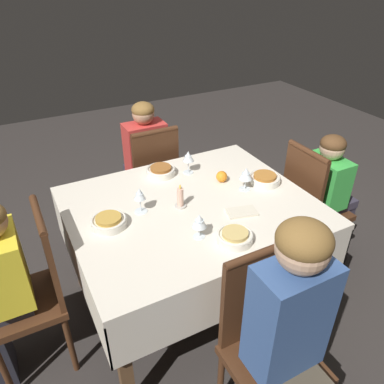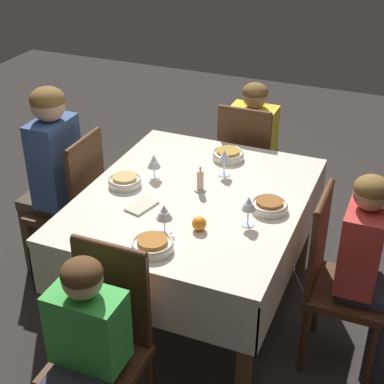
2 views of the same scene
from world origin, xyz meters
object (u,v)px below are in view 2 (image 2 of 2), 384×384
object	(u,v)px
dining_table	(194,211)
bowl_west	(228,155)
person_child_red	(371,271)
candle_centerpiece	(200,182)
chair_east	(103,341)
bowl_south	(125,181)
wine_glass_east	(164,213)
person_adult_denim	(50,173)
chair_north	(336,276)
wine_glass_south	(154,162)
wine_glass_west	(224,157)
bowl_east	(152,245)
bowl_north	(269,205)
orange_fruit	(199,224)
wine_glass_north	(249,205)
person_child_yellow	(255,147)
person_child_green	(82,362)
chair_west	(247,165)
chair_south	(74,203)
napkin_red_folded	(142,206)

from	to	relation	value
dining_table	bowl_west	xyz separation A→B (m)	(-0.47, 0.02, 0.12)
dining_table	person_child_red	distance (m)	0.94
candle_centerpiece	chair_east	bearing A→B (deg)	-3.69
bowl_south	chair_east	bearing A→B (deg)	21.37
wine_glass_east	bowl_west	distance (m)	0.83
person_adult_denim	bowl_south	xyz separation A→B (m)	(0.08, 0.54, 0.10)
chair_north	wine_glass_south	bearing A→B (deg)	80.86
wine_glass_east	wine_glass_west	bearing A→B (deg)	173.92
dining_table	wine_glass_south	bearing A→B (deg)	-109.80
bowl_east	wine_glass_west	distance (m)	0.80
person_adult_denim	candle_centerpiece	distance (m)	0.94
bowl_north	bowl_west	size ratio (longest dim) A/B	1.01
dining_table	person_adult_denim	distance (m)	0.92
bowl_east	orange_fruit	distance (m)	0.26
wine_glass_north	wine_glass_south	bearing A→B (deg)	-112.56
bowl_north	person_child_red	bearing A→B (deg)	81.52
person_child_yellow	wine_glass_south	bearing A→B (deg)	72.95
wine_glass_east	wine_glass_west	distance (m)	0.64
person_child_red	person_child_green	distance (m)	1.39
chair_west	wine_glass_north	distance (m)	1.15
chair_west	bowl_west	bearing A→B (deg)	90.89
person_child_yellow	person_child_green	bearing A→B (deg)	88.14
bowl_west	wine_glass_north	bearing A→B (deg)	27.02
wine_glass_west	wine_glass_east	bearing A→B (deg)	-6.08
bowl_west	wine_glass_west	bearing A→B (deg)	12.74
chair_west	bowl_east	size ratio (longest dim) A/B	4.99
chair_west	orange_fruit	bearing A→B (deg)	96.17
chair_west	person_adult_denim	size ratio (longest dim) A/B	0.79
chair_north	chair_east	xyz separation A→B (m)	(0.82, -0.83, 0.00)
wine_glass_south	bowl_east	bearing A→B (deg)	24.79
chair_north	bowl_east	bearing A→B (deg)	120.19
bowl_north	candle_centerpiece	xyz separation A→B (m)	(-0.05, -0.39, 0.02)
wine_glass_west	chair_south	bearing A→B (deg)	-74.20
person_child_red	bowl_east	distance (m)	1.04
bowl_west	wine_glass_west	world-z (taller)	wine_glass_west
wine_glass_west	napkin_red_folded	world-z (taller)	wine_glass_west
candle_centerpiece	napkin_red_folded	xyz separation A→B (m)	(0.27, -0.21, -0.05)
bowl_north	napkin_red_folded	bearing A→B (deg)	-70.32
wine_glass_south	napkin_red_folded	bearing A→B (deg)	13.62
person_child_red	wine_glass_south	world-z (taller)	person_child_red
chair_south	dining_table	bearing A→B (deg)	87.28
napkin_red_folded	dining_table	bearing A→B (deg)	135.82
person_child_red	person_child_yellow	bearing A→B (deg)	39.35
wine_glass_north	wine_glass_east	bearing A→B (deg)	-59.00
wine_glass_south	bowl_west	distance (m)	0.48
person_child_red	wine_glass_south	bearing A→B (deg)	82.04
wine_glass_north	wine_glass_west	world-z (taller)	wine_glass_north
person_adult_denim	person_child_red	xyz separation A→B (m)	(0.11, 1.86, -0.09)
chair_east	napkin_red_folded	distance (m)	0.74
chair_north	chair_south	bearing A→B (deg)	86.05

